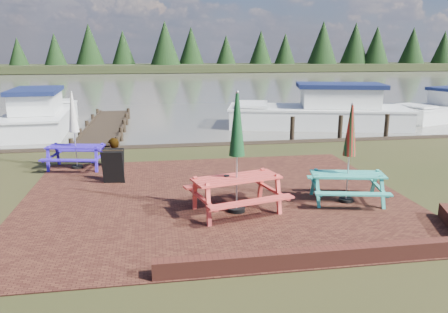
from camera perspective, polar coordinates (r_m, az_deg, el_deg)
name	(u,v)px	position (r m, az deg, el deg)	size (l,w,h in m)	color
ground	(222,213)	(9.53, -0.29, -7.39)	(120.00, 120.00, 0.00)	black
paving	(215,198)	(10.45, -1.15, -5.39)	(9.00, 7.50, 0.02)	#341610
brick_wall	(368,248)	(7.98, 18.30, -11.31)	(6.21, 1.79, 0.30)	#4C1E16
water	(166,84)	(45.93, -7.61, 9.35)	(120.00, 60.00, 0.02)	#4C4941
far_treeline	(159,51)	(74.79, -8.44, 13.50)	(120.00, 10.00, 8.10)	black
picnic_table_teal	(348,169)	(10.33, 15.90, -1.58)	(1.91, 1.77, 2.28)	teal
picnic_table_red	(237,172)	(9.29, 1.67, -2.02)	(2.23, 2.09, 2.60)	#CC3B34
picnic_table_blue	(75,142)	(13.54, -18.86, 1.75)	(1.89, 1.74, 2.27)	#2F17B1
chalkboard	(113,166)	(11.84, -14.26, -1.22)	(0.58, 0.59, 0.89)	black
jetty	(106,126)	(20.44, -15.12, 3.93)	(1.76, 9.08, 1.00)	black
boat_jetty	(41,116)	(22.01, -22.79, 4.87)	(3.02, 7.59, 2.16)	silver
boat_near	(322,113)	(21.56, 12.62, 5.55)	(8.92, 4.92, 2.29)	silver
boat_far	(447,109)	(26.09, 27.10, 5.50)	(6.37, 3.87, 1.88)	silver
person	(112,138)	(13.47, -14.36, 2.31)	(0.63, 0.41, 1.73)	gray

